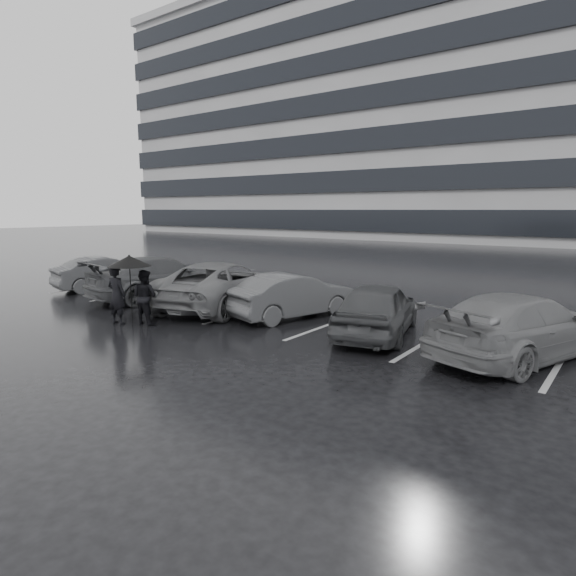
# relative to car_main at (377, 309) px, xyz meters

# --- Properties ---
(ground) EXTENTS (160.00, 160.00, 0.00)m
(ground) POSITION_rel_car_main_xyz_m (-2.16, -1.81, -0.68)
(ground) COLOR black
(ground) RESTS_ON ground
(office_building) EXTENTS (61.00, 26.00, 29.00)m
(office_building) POSITION_rel_car_main_xyz_m (-24.16, 46.19, 13.66)
(office_building) COLOR #939396
(office_building) RESTS_ON ground
(car_main) EXTENTS (2.59, 4.30, 1.37)m
(car_main) POSITION_rel_car_main_xyz_m (0.00, 0.00, 0.00)
(car_main) COLOR black
(car_main) RESTS_ON ground
(car_west_a) EXTENTS (2.44, 4.16, 1.30)m
(car_west_a) POSITION_rel_car_main_xyz_m (-2.90, 0.40, -0.04)
(car_west_a) COLOR #28282A
(car_west_a) RESTS_ON ground
(car_west_b) EXTENTS (3.82, 5.81, 1.49)m
(car_west_b) POSITION_rel_car_main_xyz_m (-5.61, 0.15, 0.06)
(car_west_b) COLOR #454547
(car_west_b) RESTS_ON ground
(car_west_c) EXTENTS (2.90, 5.41, 1.49)m
(car_west_c) POSITION_rel_car_main_xyz_m (-8.46, 0.07, 0.06)
(car_west_c) COLOR black
(car_west_c) RESTS_ON ground
(car_west_d) EXTENTS (2.21, 4.14, 1.30)m
(car_west_d) POSITION_rel_car_main_xyz_m (-11.79, 0.05, -0.04)
(car_west_d) COLOR #28282A
(car_west_d) RESTS_ON ground
(car_east) EXTENTS (3.41, 5.16, 1.39)m
(car_east) POSITION_rel_car_main_xyz_m (3.27, 0.11, 0.01)
(car_east) COLOR #454547
(car_east) RESTS_ON ground
(pedestrian_left) EXTENTS (0.65, 0.48, 1.62)m
(pedestrian_left) POSITION_rel_car_main_xyz_m (-6.28, -3.18, 0.13)
(pedestrian_left) COLOR black
(pedestrian_left) RESTS_ON ground
(pedestrian_right) EXTENTS (0.80, 0.67, 1.51)m
(pedestrian_right) POSITION_rel_car_main_xyz_m (-5.67, -2.71, 0.07)
(pedestrian_right) COLOR black
(pedestrian_right) RESTS_ON ground
(umbrella) EXTENTS (1.14, 1.14, 1.93)m
(umbrella) POSITION_rel_car_main_xyz_m (-5.88, -3.00, 1.08)
(umbrella) COLOR black
(umbrella) RESTS_ON ground
(stall_stripes) EXTENTS (19.72, 5.00, 0.00)m
(stall_stripes) POSITION_rel_car_main_xyz_m (-2.96, 0.69, -0.68)
(stall_stripes) COLOR #9C9C9F
(stall_stripes) RESTS_ON ground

